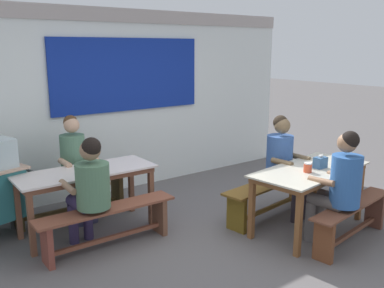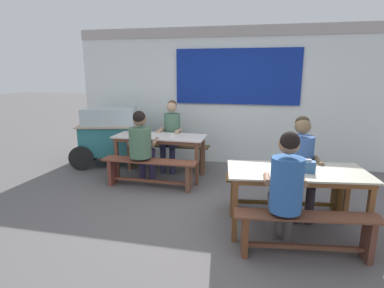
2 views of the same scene
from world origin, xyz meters
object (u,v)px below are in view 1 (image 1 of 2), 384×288
at_px(dining_table_near, 310,175).
at_px(person_center_facing, 75,161).
at_px(bench_near_front, 352,218).
at_px(condiment_jar, 308,167).
at_px(bench_far_back, 71,194).
at_px(soup_bowl, 100,165).
at_px(person_near_front, 340,182).
at_px(person_left_back_turned, 90,185).
at_px(bench_near_back, 271,193).
at_px(person_right_near_table, 283,159).
at_px(dining_table_far, 86,177).
at_px(bench_far_front, 108,221).
at_px(tissue_box, 320,162).

distance_m(dining_table_near, person_center_facing, 2.92).
height_order(bench_near_front, condiment_jar, condiment_jar).
distance_m(bench_far_back, soup_bowl, 0.72).
distance_m(person_near_front, person_center_facing, 3.19).
distance_m(dining_table_near, bench_near_front, 0.68).
bearing_deg(person_left_back_turned, bench_near_back, -12.34).
bearing_deg(bench_near_back, soup_bowl, 151.60).
height_order(person_left_back_turned, soup_bowl, person_left_back_turned).
height_order(condiment_jar, soup_bowl, condiment_jar).
bearing_deg(bench_far_back, person_left_back_turned, -98.81).
bearing_deg(bench_far_back, dining_table_near, -43.77).
relative_size(person_near_front, person_right_near_table, 1.00).
distance_m(dining_table_near, person_near_front, 0.54).
xyz_separation_m(dining_table_far, bench_near_front, (2.25, -2.08, -0.38)).
height_order(bench_near_back, bench_near_front, same).
xyz_separation_m(bench_far_front, soup_bowl, (0.21, 0.60, 0.47)).
bearing_deg(soup_bowl, bench_far_front, -109.00).
bearing_deg(soup_bowl, bench_near_front, -46.04).
xyz_separation_m(dining_table_far, soup_bowl, (0.20, 0.05, 0.10)).
height_order(dining_table_near, person_left_back_turned, person_left_back_turned).
height_order(dining_table_far, bench_far_back, dining_table_far).
distance_m(bench_far_back, tissue_box, 3.17).
height_order(person_left_back_turned, tissue_box, person_left_back_turned).
relative_size(tissue_box, condiment_jar, 1.38).
bearing_deg(tissue_box, soup_bowl, 142.02).
bearing_deg(person_right_near_table, bench_far_front, 168.25).
height_order(person_left_back_turned, person_center_facing, person_center_facing).
height_order(bench_near_back, soup_bowl, soup_bowl).
bearing_deg(bench_near_back, dining_table_near, -82.56).
bearing_deg(bench_far_back, condiment_jar, -46.91).
relative_size(bench_far_back, person_near_front, 1.18).
xyz_separation_m(dining_table_far, person_near_front, (2.02, -2.04, 0.07)).
relative_size(person_left_back_turned, person_center_facing, 0.95).
distance_m(person_near_front, condiment_jar, 0.44).
height_order(bench_far_back, bench_near_front, same).
relative_size(bench_far_back, condiment_jar, 13.87).
relative_size(bench_near_back, soup_bowl, 13.27).
height_order(dining_table_far, bench_near_back, dining_table_far).
bearing_deg(soup_bowl, bench_far_back, 111.23).
relative_size(bench_far_front, bench_near_back, 0.96).
height_order(person_right_near_table, soup_bowl, person_right_near_table).
bearing_deg(dining_table_near, condiment_jar, -153.77).
bearing_deg(bench_near_front, bench_near_back, 97.44).
height_order(dining_table_near, bench_far_back, dining_table_near).
height_order(bench_near_front, person_center_facing, person_center_facing).
xyz_separation_m(bench_far_front, tissue_box, (2.29, -1.03, 0.52)).
xyz_separation_m(person_left_back_turned, condiment_jar, (2.18, -1.12, 0.08)).
relative_size(bench_near_front, person_left_back_turned, 1.17).
bearing_deg(soup_bowl, dining_table_near, -38.58).
distance_m(bench_far_front, condiment_jar, 2.34).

